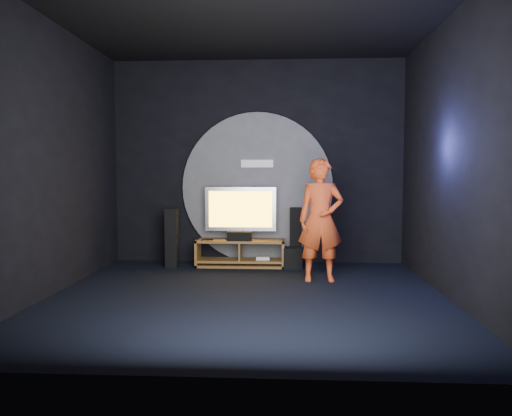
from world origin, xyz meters
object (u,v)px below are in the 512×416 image
Objects in this scene: tower_speaker_left at (172,238)px; tower_speaker_right at (296,236)px; tv at (241,211)px; subwoofer at (293,258)px; player at (321,220)px; media_console at (241,255)px.

tower_speaker_left is 1.00× the size of tower_speaker_right.
subwoofer is at bearing -10.36° from tv.
player is (0.33, -1.24, 0.40)m from tower_speaker_right.
tower_speaker_right reaches higher than subwoofer.
tv is 1.68m from player.
tower_speaker_left reaches higher than media_console.
tower_speaker_left is 2.07m from tower_speaker_right.
subwoofer is (2.00, 0.05, -0.32)m from tower_speaker_left.
tower_speaker_left is 2.02m from subwoofer.
media_console is 1.51× the size of tower_speaker_left.
player is (1.25, -1.05, 0.69)m from media_console.
tv is 0.67× the size of player.
media_console is at bearing -168.03° from tower_speaker_right.
tower_speaker_left is 2.58m from player.
tower_speaker_right is at bearing 101.93° from player.
tv is at bearing -172.15° from tower_speaker_right.
subwoofer is (-0.05, -0.29, -0.32)m from tower_speaker_right.
tower_speaker_right is (0.92, 0.19, 0.29)m from media_console.
tower_speaker_right is (2.04, 0.34, 0.00)m from tower_speaker_left.
tower_speaker_right is at bearing 80.67° from subwoofer.
tower_speaker_left is (-1.12, -0.21, -0.44)m from tv.
media_console is 1.77m from player.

